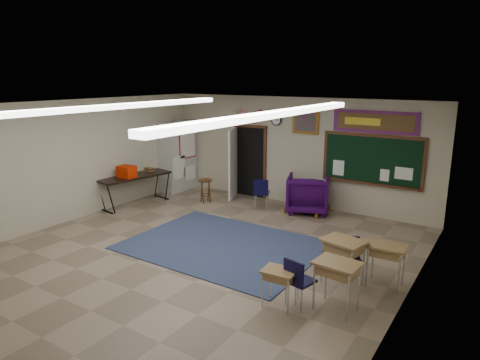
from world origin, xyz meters
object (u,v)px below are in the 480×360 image
Objects in this scene: student_desk_front_left at (343,260)px; student_desk_front_right at (386,263)px; wingback_armchair at (308,194)px; wooden_stool at (206,190)px; folding_table at (135,189)px.

student_desk_front_left reaches higher than student_desk_front_right.
wingback_armchair is 4.13m from student_desk_front_left.
folding_table is at bearing -138.80° from wooden_stool.
student_desk_front_right is (0.64, 0.35, -0.04)m from student_desk_front_left.
wooden_stool is at bearing -5.52° from wingback_armchair.
wingback_armchair reaches higher than student_desk_front_right.
student_desk_front_right is (2.88, -3.12, -0.07)m from wingback_armchair.
student_desk_front_left is at bearing 101.70° from wingback_armchair.
folding_table is 3.22× the size of wooden_stool.
wingback_armchair is at bearing 130.99° from student_desk_front_right.
student_desk_front_right is at bearing 111.58° from wingback_armchair.
student_desk_front_right is 1.14× the size of wooden_stool.
wooden_stool is (-5.07, 2.68, -0.11)m from student_desk_front_left.
folding_table reaches higher than wingback_armchair.
wingback_armchair is 0.51× the size of folding_table.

